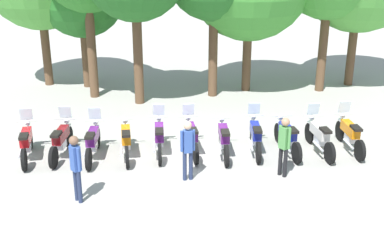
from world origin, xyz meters
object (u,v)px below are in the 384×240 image
(motorcycle_3, at_px, (126,140))
(motorcycle_7, at_px, (255,136))
(motorcycle_5, at_px, (191,136))
(person_0, at_px, (76,163))
(motorcycle_4, at_px, (159,137))
(motorcycle_2, at_px, (93,141))
(motorcycle_10, at_px, (350,134))
(motorcycle_6, at_px, (224,139))
(motorcycle_9, at_px, (319,136))
(person_1, at_px, (284,143))
(person_2, at_px, (188,146))
(motorcycle_0, at_px, (26,142))
(motorcycle_8, at_px, (287,137))
(motorcycle_1, at_px, (61,140))

(motorcycle_3, height_order, motorcycle_7, motorcycle_7)
(motorcycle_5, bearing_deg, person_0, 127.86)
(motorcycle_4, bearing_deg, motorcycle_5, -91.62)
(motorcycle_2, bearing_deg, motorcycle_10, -86.83)
(motorcycle_3, relative_size, person_0, 1.24)
(motorcycle_6, relative_size, motorcycle_9, 1.01)
(motorcycle_10, xyz_separation_m, person_0, (-7.53, -3.37, 0.52))
(motorcycle_3, height_order, person_1, person_1)
(motorcycle_4, relative_size, person_0, 1.25)
(motorcycle_2, distance_m, person_2, 3.18)
(motorcycle_4, bearing_deg, motorcycle_0, 91.61)
(motorcycle_4, height_order, motorcycle_8, motorcycle_4)
(motorcycle_4, height_order, motorcycle_6, motorcycle_4)
(motorcycle_0, xyz_separation_m, person_1, (7.36, -0.93, 0.47))
(motorcycle_0, distance_m, motorcycle_10, 9.68)
(motorcycle_8, relative_size, person_0, 1.23)
(motorcycle_2, xyz_separation_m, person_2, (2.84, -1.34, 0.47))
(motorcycle_1, xyz_separation_m, motorcycle_5, (3.85, 0.37, 0.00))
(motorcycle_4, xyz_separation_m, motorcycle_7, (2.89, 0.19, 0.00))
(motorcycle_2, distance_m, motorcycle_10, 7.75)
(person_2, bearing_deg, person_0, -80.13)
(motorcycle_6, relative_size, motorcycle_8, 1.01)
(motorcycle_3, bearing_deg, motorcycle_10, -94.35)
(motorcycle_9, height_order, person_1, person_1)
(motorcycle_1, bearing_deg, motorcycle_5, -83.27)
(motorcycle_0, xyz_separation_m, motorcycle_3, (2.89, 0.26, -0.01))
(motorcycle_2, height_order, motorcycle_8, motorcycle_2)
(motorcycle_1, relative_size, person_2, 1.30)
(motorcycle_2, xyz_separation_m, person_1, (5.42, -1.04, 0.47))
(motorcycle_5, distance_m, motorcycle_9, 3.86)
(motorcycle_0, bearing_deg, motorcycle_4, -95.37)
(motorcycle_6, xyz_separation_m, motorcycle_9, (2.88, 0.27, 0.01))
(motorcycle_4, relative_size, motorcycle_9, 1.01)
(motorcycle_2, height_order, motorcycle_3, motorcycle_2)
(motorcycle_6, bearing_deg, motorcycle_5, 78.21)
(motorcycle_7, bearing_deg, motorcycle_10, -87.12)
(motorcycle_4, height_order, person_2, person_2)
(motorcycle_10, xyz_separation_m, person_2, (-4.86, -2.14, 0.47))
(motorcycle_0, xyz_separation_m, motorcycle_2, (1.93, 0.10, 0.00))
(motorcycle_3, distance_m, motorcycle_9, 5.79)
(motorcycle_3, xyz_separation_m, person_2, (1.88, -1.49, 0.48))
(motorcycle_10, bearing_deg, motorcycle_0, 88.41)
(motorcycle_10, bearing_deg, person_1, 121.89)
(motorcycle_6, distance_m, person_2, 2.01)
(motorcycle_0, height_order, person_0, person_0)
(motorcycle_9, distance_m, person_2, 4.38)
(motorcycle_10, relative_size, person_0, 1.25)
(person_1, bearing_deg, motorcycle_8, 34.54)
(motorcycle_7, bearing_deg, motorcycle_3, 94.80)
(motorcycle_1, xyz_separation_m, person_1, (6.38, -1.12, 0.47))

